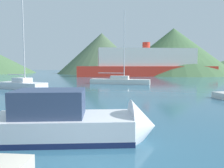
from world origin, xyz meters
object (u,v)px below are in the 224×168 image
Objects in this scene: motorboat_near at (75,123)px; sailboat_middle at (120,81)px; sailboat_outer at (22,84)px; ferry_distant at (146,64)px.

motorboat_near is 23.99m from sailboat_middle.
sailboat_outer reaches higher than sailboat_middle.
sailboat_outer is 0.32× the size of ferry_distant.
ferry_distant reaches higher than motorboat_near.
sailboat_outer is at bearing -136.96° from sailboat_middle.
sailboat_outer reaches higher than ferry_distant.
sailboat_outer reaches higher than motorboat_near.
sailboat_outer is 35.96m from ferry_distant.
ferry_distant is (5.96, 48.39, 2.44)m from motorboat_near.
sailboat_middle is at bearing -113.02° from ferry_distant.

